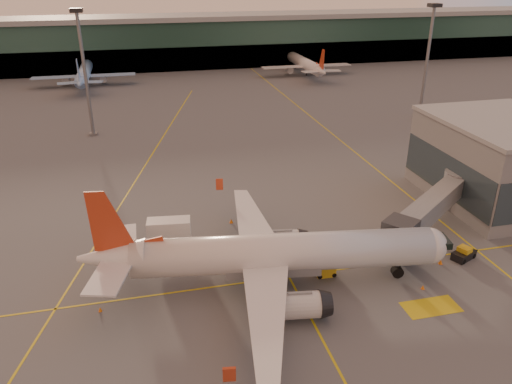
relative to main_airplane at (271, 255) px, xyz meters
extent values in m
plane|color=#4C4F54|center=(-2.45, -3.88, -4.01)|extent=(600.00, 600.00, 0.00)
cube|color=gold|center=(-2.45, 1.12, -4.01)|extent=(80.00, 0.25, 0.01)
cube|color=gold|center=(-12.45, 41.12, -4.01)|extent=(31.30, 115.98, 0.01)
cube|color=gold|center=(27.55, 66.12, -4.01)|extent=(0.25, 160.00, 0.01)
cube|color=gold|center=(2.55, -11.88, -4.01)|extent=(0.25, 30.00, 0.01)
cube|color=gold|center=(15.55, -7.88, -4.01)|extent=(6.00, 3.00, 0.01)
cube|color=#19382D|center=(-2.45, 138.12, 3.99)|extent=(400.00, 18.00, 16.00)
cube|color=gray|center=(-2.45, 138.12, 12.79)|extent=(400.00, 20.00, 1.60)
cube|color=black|center=(-2.45, 129.62, -0.01)|extent=(400.00, 1.00, 8.00)
cube|color=slate|center=(39.55, 14.12, 1.99)|extent=(18.00, 22.00, 12.00)
cube|color=#2D3D47|center=(30.60, 14.12, 0.99)|extent=(0.30, 21.60, 6.00)
cube|color=gray|center=(39.55, 14.12, 8.29)|extent=(18.40, 22.40, 0.60)
cylinder|color=slate|center=(-22.45, 62.12, 8.49)|extent=(0.70, 0.70, 25.00)
cube|color=black|center=(-22.45, 62.12, 21.19)|extent=(2.40, 2.40, 0.80)
cube|color=slate|center=(-22.45, 62.12, -3.76)|extent=(1.60, 1.60, 0.50)
cylinder|color=slate|center=(52.55, 58.12, 8.49)|extent=(0.70, 0.70, 25.00)
cube|color=black|center=(52.55, 58.12, 21.19)|extent=(2.40, 2.40, 0.80)
cube|color=slate|center=(52.55, 58.12, -3.76)|extent=(1.60, 1.60, 0.50)
cylinder|color=silver|center=(1.39, -0.21, 0.22)|extent=(33.26, 9.10, 4.24)
sphere|color=silver|center=(17.70, -2.67, 0.22)|extent=(4.15, 4.15, 4.15)
cube|color=black|center=(18.90, -2.85, 0.75)|extent=(2.29, 3.01, 0.74)
cone|color=silver|center=(-16.91, 2.55, 0.54)|extent=(7.76, 5.06, 4.02)
cube|color=silver|center=(-17.05, -1.09, 0.65)|extent=(5.23, 7.53, 0.21)
cylinder|color=silver|center=(1.23, -6.70, -2.11)|extent=(4.79, 3.38, 2.75)
cylinder|color=black|center=(-1.41, -2.57, -3.06)|extent=(2.11, 1.75, 1.91)
cylinder|color=black|center=(-1.41, -2.57, -2.48)|extent=(0.38, 0.38, 1.16)
cube|color=silver|center=(-15.97, 6.07, 0.65)|extent=(3.49, 6.87, 0.21)
cylinder|color=silver|center=(3.15, 6.04, -2.11)|extent=(4.79, 3.38, 2.75)
cylinder|color=black|center=(-0.59, 2.87, -3.06)|extent=(2.11, 1.75, 1.91)
cylinder|color=black|center=(-0.59, 2.87, -2.48)|extent=(0.38, 0.38, 1.16)
cube|color=slate|center=(0.20, -0.03, -1.15)|extent=(10.85, 4.91, 1.69)
cylinder|color=black|center=(14.52, -2.19, -3.06)|extent=(1.45, 1.04, 1.33)
cube|color=slate|center=(23.43, 5.98, 0.52)|extent=(17.80, 14.36, 2.70)
cube|color=#2D3035|center=(15.81, 0.44, 0.52)|extent=(4.76, 4.76, 3.00)
cube|color=#2D3035|center=(17.31, 1.34, -2.81)|extent=(1.60, 2.40, 2.40)
cylinder|color=black|center=(17.31, 0.24, -3.61)|extent=(0.80, 0.40, 0.80)
cylinder|color=black|center=(17.31, 2.44, -3.61)|extent=(0.80, 0.40, 0.80)
cylinder|color=slate|center=(23.43, 5.98, -2.39)|extent=(0.50, 0.50, 3.24)
cylinder|color=slate|center=(31.55, 12.12, 0.52)|extent=(4.40, 4.40, 3.00)
cylinder|color=slate|center=(31.55, 12.12, -2.39)|extent=(2.40, 2.40, 3.24)
cube|color=#A33617|center=(-10.05, 10.61, -3.32)|extent=(3.20, 2.55, 1.39)
cube|color=silver|center=(-10.33, 10.64, -1.15)|extent=(5.59, 2.93, 2.59)
cylinder|color=black|center=(-11.83, 9.71, -3.60)|extent=(0.86, 0.42, 0.83)
cylinder|color=black|center=(-8.53, 9.31, -3.60)|extent=(0.86, 0.42, 0.83)
cube|color=gold|center=(6.78, 0.40, -3.36)|extent=(2.20, 1.36, 1.30)
cylinder|color=black|center=(5.90, -0.12, -3.74)|extent=(0.55, 0.29, 0.54)
cylinder|color=black|center=(7.64, -0.17, -3.74)|extent=(0.55, 0.29, 0.54)
cube|color=black|center=(24.67, -0.14, -3.51)|extent=(3.48, 2.73, 1.00)
cube|color=gold|center=(24.67, -0.14, -2.83)|extent=(1.75, 1.84, 0.82)
cylinder|color=black|center=(23.96, -1.24, -3.69)|extent=(0.69, 0.50, 0.64)
cylinder|color=black|center=(25.96, -0.37, -3.69)|extent=(0.69, 0.50, 0.64)
cone|color=orange|center=(21.24, -0.58, -3.70)|extent=(0.49, 0.49, 0.63)
cube|color=orange|center=(21.24, -0.58, -3.99)|extent=(0.43, 0.43, 0.03)
cone|color=orange|center=(-18.53, -0.38, -3.77)|extent=(0.38, 0.38, 0.48)
cube|color=orange|center=(-18.53, -0.38, -4.00)|extent=(0.33, 0.33, 0.03)
cone|color=orange|center=(-1.43, 15.82, -3.70)|extent=(0.49, 0.49, 0.62)
cube|color=orange|center=(-1.43, 15.82, -3.99)|extent=(0.42, 0.42, 0.03)
cone|color=orange|center=(16.42, -4.74, -3.76)|extent=(0.40, 0.40, 0.50)
cube|color=orange|center=(16.42, -4.74, -4.00)|extent=(0.34, 0.34, 0.03)
camera|label=1|loc=(-12.61, -45.41, 28.94)|focal=35.00mm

